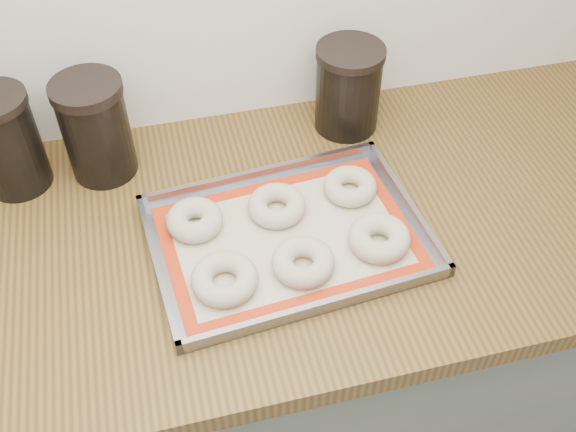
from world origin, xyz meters
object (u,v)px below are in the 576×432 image
object	(u,v)px
bagel_back_left	(195,220)
canister_right	(348,88)
baking_tray	(288,237)
canister_left	(6,142)
bagel_back_mid	(277,206)
bagel_front_mid	(303,262)
canister_mid	(96,128)
bagel_back_right	(350,186)
bagel_front_left	(225,279)
bagel_front_right	(379,238)

from	to	relation	value
bagel_back_left	canister_right	world-z (taller)	canister_right
baking_tray	canister_left	xyz separation A→B (m)	(-0.45, 0.26, 0.09)
bagel_back_mid	canister_left	world-z (taller)	canister_left
bagel_front_mid	canister_mid	world-z (taller)	canister_mid
bagel_front_mid	bagel_back_left	world-z (taller)	bagel_back_left
bagel_front_mid	bagel_back_mid	size ratio (longest dim) A/B	1.01
bagel_back_right	canister_left	world-z (taller)	canister_left
bagel_back_mid	bagel_back_left	bearing A→B (deg)	-179.71
canister_left	canister_mid	size ratio (longest dim) A/B	0.99
baking_tray	bagel_back_left	distance (m)	0.16
canister_mid	bagel_back_left	bearing A→B (deg)	-54.14
bagel_back_left	canister_left	world-z (taller)	canister_left
bagel_front_mid	bagel_back_right	bearing A→B (deg)	49.70
bagel_front_left	bagel_front_mid	bearing A→B (deg)	1.39
bagel_front_mid	canister_right	xyz separation A→B (m)	(0.18, 0.35, 0.07)
bagel_front_left	bagel_front_mid	xyz separation A→B (m)	(0.13, 0.00, 0.00)
bagel_back_mid	canister_mid	xyz separation A→B (m)	(-0.29, 0.20, 0.08)
bagel_front_right	bagel_back_mid	size ratio (longest dim) A/B	1.02
bagel_front_right	canister_right	size ratio (longest dim) A/B	0.59
bagel_front_left	bagel_back_mid	world-z (taller)	same
canister_right	bagel_back_left	bearing A→B (deg)	-147.85
canister_left	canister_mid	xyz separation A→B (m)	(0.16, -0.00, 0.00)
bagel_back_left	bagel_back_right	distance (m)	0.29
bagel_front_left	canister_right	size ratio (longest dim) A/B	0.61
canister_right	bagel_back_right	bearing A→B (deg)	-105.35
canister_left	bagel_front_right	bearing A→B (deg)	-28.01
bagel_back_mid	canister_mid	world-z (taller)	canister_mid
bagel_back_mid	canister_left	bearing A→B (deg)	155.96
bagel_back_right	baking_tray	bearing A→B (deg)	-149.53
bagel_back_mid	baking_tray	bearing A→B (deg)	-86.09
bagel_back_right	canister_left	xyz separation A→B (m)	(-0.58, 0.18, 0.08)
baking_tray	canister_right	xyz separation A→B (m)	(0.19, 0.28, 0.08)
bagel_back_mid	bagel_back_right	xyz separation A→B (m)	(0.14, 0.02, -0.00)
bagel_back_right	canister_mid	xyz separation A→B (m)	(-0.43, 0.18, 0.08)
bagel_back_right	canister_mid	distance (m)	0.47
bagel_back_mid	bagel_back_right	bearing A→B (deg)	6.40
bagel_front_right	bagel_back_right	world-z (taller)	bagel_front_right
canister_mid	bagel_front_left	bearing A→B (deg)	-63.24
baking_tray	bagel_front_mid	world-z (taller)	bagel_front_mid
canister_mid	bagel_front_right	bearing A→B (deg)	-35.64
bagel_front_left	bagel_back_left	distance (m)	0.14
bagel_front_right	canister_mid	world-z (taller)	canister_mid
bagel_front_left	bagel_back_mid	size ratio (longest dim) A/B	1.05
bagel_front_mid	canister_left	world-z (taller)	canister_left
canister_left	canister_right	distance (m)	0.64
baking_tray	bagel_back_mid	bearing A→B (deg)	93.91
bagel_back_right	canister_right	xyz separation A→B (m)	(0.05, 0.20, 0.07)
canister_mid	canister_right	xyz separation A→B (m)	(0.48, 0.02, -0.01)
bagel_front_left	bagel_back_left	world-z (taller)	bagel_back_left
bagel_back_mid	bagel_front_mid	bearing A→B (deg)	-85.03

